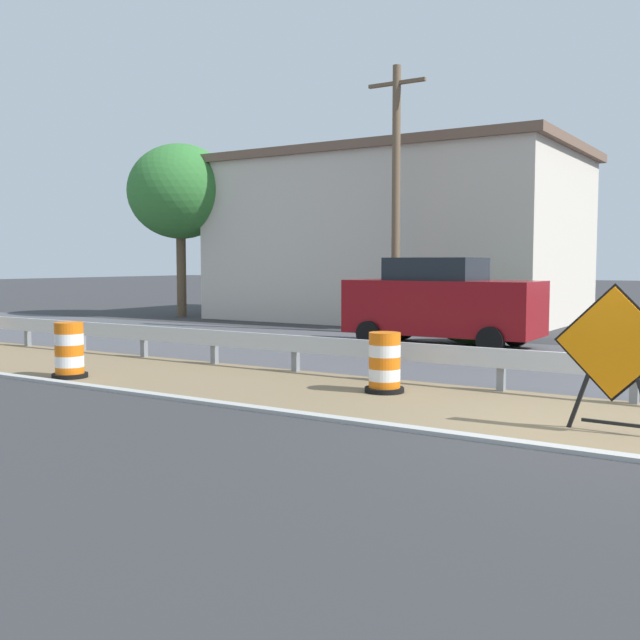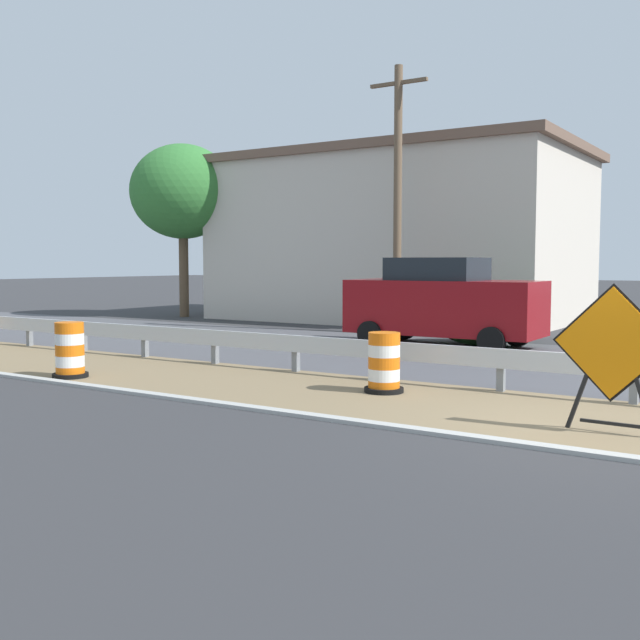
{
  "view_description": "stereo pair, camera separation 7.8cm",
  "coord_description": "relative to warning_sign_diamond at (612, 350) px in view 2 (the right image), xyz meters",
  "views": [
    {
      "loc": [
        -9.69,
        -1.91,
        2.11
      ],
      "look_at": [
        1.69,
        5.36,
        1.06
      ],
      "focal_mm": 42.13,
      "sensor_mm": 36.0,
      "label": 1
    },
    {
      "loc": [
        -9.65,
        -1.98,
        2.11
      ],
      "look_at": [
        1.69,
        5.36,
        1.06
      ],
      "focal_mm": 42.13,
      "sensor_mm": 36.0,
      "label": 2
    }
  ],
  "objects": [
    {
      "name": "ground_plane",
      "position": [
        0.05,
        0.02,
        -1.03
      ],
      "size": [
        160.0,
        160.0,
        0.0
      ],
      "primitive_type": "plane",
      "color": "#333335"
    },
    {
      "name": "median_dirt_strip",
      "position": [
        0.6,
        0.02,
        -1.02
      ],
      "size": [
        3.5,
        120.0,
        0.01
      ],
      "primitive_type": "cube",
      "color": "#7F6B4C",
      "rests_on": "ground"
    },
    {
      "name": "curb_near_edge",
      "position": [
        -1.25,
        0.02,
        -1.02
      ],
      "size": [
        0.2,
        120.0,
        0.11
      ],
      "primitive_type": "cube",
      "color": "#ADADA8",
      "rests_on": "ground"
    },
    {
      "name": "warning_sign_diamond",
      "position": [
        0.0,
        0.0,
        0.0
      ],
      "size": [
        0.11,
        1.46,
        1.86
      ],
      "rotation": [
        0.0,
        0.0,
        3.1
      ],
      "color": "black",
      "rests_on": "ground"
    },
    {
      "name": "traffic_barrel_nearest",
      "position": [
        1.06,
        3.71,
        -0.59
      ],
      "size": [
        0.64,
        0.64,
        0.98
      ],
      "color": "orange",
      "rests_on": "ground"
    },
    {
      "name": "traffic_barrel_close",
      "position": [
        -0.67,
        9.27,
        -0.57
      ],
      "size": [
        0.64,
        0.64,
        1.01
      ],
      "color": "orange",
      "rests_on": "ground"
    },
    {
      "name": "car_mid_far_lane",
      "position": [
        7.7,
        5.59,
        0.08
      ],
      "size": [
        2.16,
        4.77,
        2.21
      ],
      "rotation": [
        0.0,
        0.0,
        -1.56
      ],
      "color": "maroon",
      "rests_on": "ground"
    },
    {
      "name": "roadside_shop_near",
      "position": [
        15.39,
        10.67,
        1.99
      ],
      "size": [
        8.13,
        12.89,
        6.02
      ],
      "color": "beige",
      "rests_on": "ground"
    },
    {
      "name": "utility_pole_near",
      "position": [
        10.1,
        8.1,
        3.0
      ],
      "size": [
        0.24,
        1.8,
        7.74
      ],
      "color": "brown",
      "rests_on": "ground"
    },
    {
      "name": "bush_roadside",
      "position": [
        8.47,
        4.9,
        -0.3
      ],
      "size": [
        2.51,
        2.51,
        1.46
      ],
      "primitive_type": "ellipsoid",
      "color": "#337533",
      "rests_on": "ground"
    },
    {
      "name": "tree_roadside",
      "position": [
        11.72,
        18.07,
        3.72
      ],
      "size": [
        3.97,
        3.97,
        6.56
      ],
      "color": "brown",
      "rests_on": "ground"
    }
  ]
}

